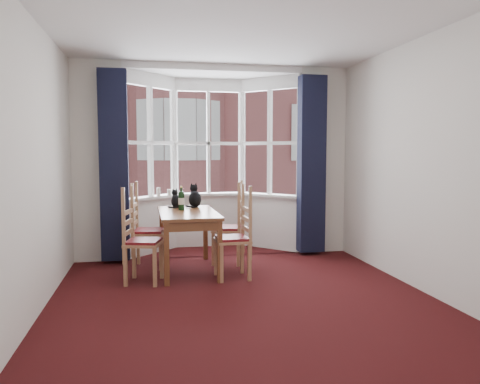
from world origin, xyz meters
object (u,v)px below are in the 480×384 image
object	(u,v)px
candle_tall	(158,192)
chair_right_near	(239,240)
chair_left_near	(136,243)
wine_bottle	(181,200)
chair_left_far	(142,232)
cat_left	(176,200)
cat_right	(195,198)
candle_short	(169,193)
dining_table	(188,220)
chair_right_far	(234,229)

from	to	relation	value
candle_tall	chair_right_near	bearing A→B (deg)	-59.87
chair_left_near	wine_bottle	distance (m)	0.92
wine_bottle	candle_tall	xyz separation A→B (m)	(-0.27, 1.01, 0.02)
chair_right_near	chair_left_near	bearing A→B (deg)	178.74
chair_left_far	cat_left	world-z (taller)	cat_left
candle_tall	cat_left	bearing A→B (deg)	-73.41
chair_left_far	cat_right	world-z (taller)	cat_right
chair_left_far	cat_left	size ratio (longest dim) A/B	3.41
chair_right_near	cat_left	bearing A→B (deg)	129.43
candle_tall	chair_left_far	bearing A→B (deg)	-105.72
chair_right_near	candle_short	distance (m)	1.87
wine_bottle	candle_tall	world-z (taller)	wine_bottle
dining_table	candle_tall	xyz separation A→B (m)	(-0.34, 1.18, 0.26)
chair_left_near	wine_bottle	size ratio (longest dim) A/B	2.92
chair_left_near	cat_left	size ratio (longest dim) A/B	3.41
chair_right_near	candle_short	size ratio (longest dim) A/B	9.34
dining_table	chair_left_near	bearing A→B (deg)	-147.70
cat_right	cat_left	bearing A→B (deg)	-173.97
chair_left_near	chair_right_far	size ratio (longest dim) A/B	1.00
candle_short	cat_left	bearing A→B (deg)	-85.62
chair_left_near	candle_short	xyz separation A→B (m)	(0.46, 1.61, 0.45)
cat_right	candle_short	xyz separation A→B (m)	(-0.32, 0.75, 0.01)
chair_left_far	chair_right_near	distance (m)	1.40
chair_right_far	candle_short	xyz separation A→B (m)	(-0.84, 0.90, 0.45)
chair_left_near	candle_short	world-z (taller)	candle_short
chair_left_far	chair_right_far	world-z (taller)	same
chair_right_near	chair_right_far	xyz separation A→B (m)	(0.07, 0.74, 0.00)
chair_left_far	cat_left	bearing A→B (deg)	14.49
chair_right_far	wine_bottle	distance (m)	0.86
chair_left_far	chair_right_near	world-z (taller)	same
chair_right_far	candle_tall	bearing A→B (deg)	139.15
dining_table	chair_right_far	distance (m)	0.75
cat_left	chair_right_far	bearing A→B (deg)	-9.03
dining_table	chair_right_near	world-z (taller)	chair_right_near
dining_table	chair_left_far	distance (m)	0.69
chair_left_near	wine_bottle	xyz separation A→B (m)	(0.58, 0.57, 0.44)
candle_tall	chair_left_near	bearing A→B (deg)	-100.78
candle_tall	candle_short	xyz separation A→B (m)	(0.16, 0.03, -0.01)
chair_right_near	chair_left_far	bearing A→B (deg)	147.58
chair_left_far	candle_tall	world-z (taller)	candle_tall
chair_right_near	candle_short	bearing A→B (deg)	115.22
chair_left_far	wine_bottle	distance (m)	0.70
chair_left_far	cat_right	xyz separation A→B (m)	(0.72, 0.15, 0.43)
chair_left_far	chair_right_far	xyz separation A→B (m)	(1.25, -0.00, 0.00)
dining_table	cat_left	bearing A→B (deg)	105.90
chair_left_far	wine_bottle	xyz separation A→B (m)	(0.52, -0.15, 0.44)
dining_table	cat_right	size ratio (longest dim) A/B	3.96
cat_left	cat_right	world-z (taller)	cat_right
chair_left_near	candle_short	distance (m)	1.74
chair_left_near	cat_left	xyz separation A→B (m)	(0.52, 0.84, 0.41)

